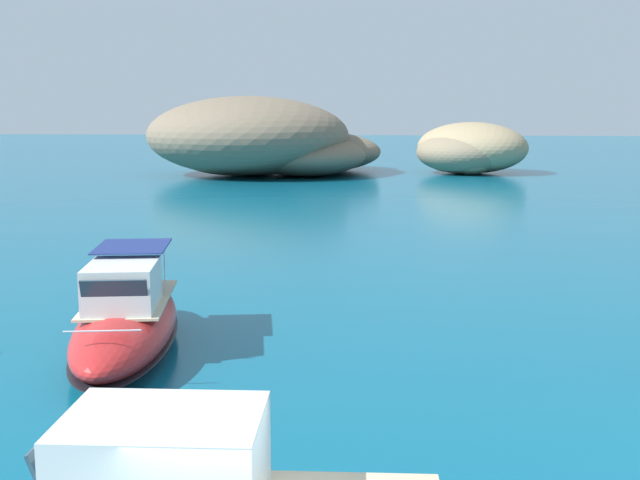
{
  "coord_description": "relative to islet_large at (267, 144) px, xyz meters",
  "views": [
    {
      "loc": [
        1.66,
        -8.02,
        6.02
      ],
      "look_at": [
        -1.24,
        21.31,
        1.22
      ],
      "focal_mm": 44.26,
      "sensor_mm": 36.0,
      "label": 1
    }
  ],
  "objects": [
    {
      "name": "motorboat_red",
      "position": [
        5.93,
        -57.48,
        -2.13
      ],
      "size": [
        3.77,
        8.3,
        2.51
      ],
      "color": "red",
      "rests_on": "ground"
    },
    {
      "name": "islet_small",
      "position": [
        19.64,
        3.1,
        -0.61
      ],
      "size": [
        15.1,
        15.29,
        5.04
      ],
      "color": "#84755B",
      "rests_on": "ground"
    },
    {
      "name": "islet_large",
      "position": [
        0.0,
        0.0,
        0.0
      ],
      "size": [
        27.84,
        29.01,
        7.53
      ],
      "color": "#756651",
      "rests_on": "ground"
    }
  ]
}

